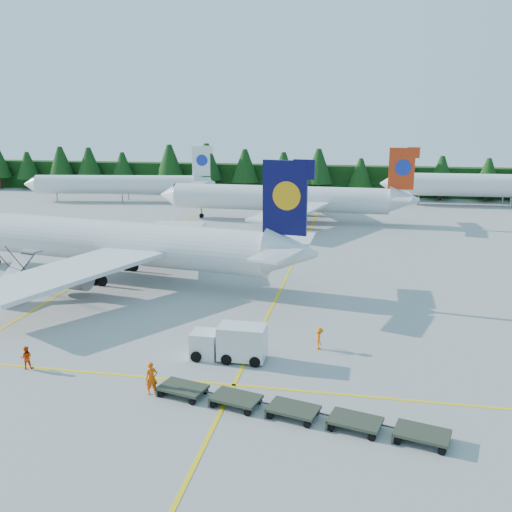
% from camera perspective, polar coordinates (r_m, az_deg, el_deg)
% --- Properties ---
extents(ground, '(320.00, 320.00, 0.00)m').
position_cam_1_polar(ground, '(43.08, -8.32, -8.45)').
color(ground, '#A0A09B').
rests_on(ground, ground).
extents(taxi_stripe_a, '(0.25, 120.00, 0.01)m').
position_cam_1_polar(taxi_stripe_a, '(65.78, -14.28, -0.81)').
color(taxi_stripe_a, yellow).
rests_on(taxi_stripe_a, ground).
extents(taxi_stripe_b, '(0.25, 120.00, 0.01)m').
position_cam_1_polar(taxi_stripe_b, '(60.28, 3.27, -1.74)').
color(taxi_stripe_b, yellow).
rests_on(taxi_stripe_b, ground).
extents(taxi_stripe_cross, '(80.00, 0.25, 0.01)m').
position_cam_1_polar(taxi_stripe_cross, '(37.96, -11.30, -11.79)').
color(taxi_stripe_cross, yellow).
rests_on(taxi_stripe_cross, ground).
extents(treeline_hedge, '(220.00, 4.00, 6.00)m').
position_cam_1_polar(treeline_hedge, '(121.03, 4.31, 7.65)').
color(treeline_hedge, black).
rests_on(treeline_hedge, ground).
extents(airliner_navy, '(42.62, 34.80, 12.46)m').
position_cam_1_polar(airliner_navy, '(60.69, -15.90, 1.49)').
color(airliner_navy, silver).
rests_on(airliner_navy, ground).
extents(airliner_red, '(39.73, 32.69, 11.55)m').
position_cam_1_polar(airliner_red, '(89.61, 1.93, 5.75)').
color(airliner_red, silver).
rests_on(airliner_red, ground).
extents(airliner_far_left, '(35.86, 8.56, 10.47)m').
position_cam_1_polar(airliner_far_left, '(113.41, -14.36, 6.97)').
color(airliner_far_left, silver).
rests_on(airliner_far_left, ground).
extents(airliner_far_right, '(41.90, 5.40, 12.18)m').
position_cam_1_polar(airliner_far_right, '(112.50, 22.30, 6.59)').
color(airliner_far_right, silver).
rests_on(airliner_far_right, ground).
extents(airstairs, '(4.84, 6.57, 3.96)m').
position_cam_1_polar(airstairs, '(55.96, -24.19, -3.32)').
color(airstairs, silver).
rests_on(airstairs, ground).
extents(service_truck, '(5.15, 1.99, 2.48)m').
position_cam_1_polar(service_truck, '(39.36, -2.73, -8.60)').
color(service_truck, silver).
rests_on(service_truck, ground).
extents(dolly_train, '(16.67, 4.87, 0.16)m').
position_cam_1_polar(dolly_train, '(32.71, 3.75, -14.98)').
color(dolly_train, '#313627').
rests_on(dolly_train, ground).
extents(crew_a, '(0.87, 0.80, 2.01)m').
position_cam_1_polar(crew_a, '(35.38, -10.41, -11.95)').
color(crew_a, '#E34904').
rests_on(crew_a, ground).
extents(crew_b, '(0.93, 0.84, 1.56)m').
position_cam_1_polar(crew_b, '(40.99, -21.99, -9.39)').
color(crew_b, '#D93804').
rests_on(crew_b, ground).
extents(crew_c, '(0.56, 0.73, 1.61)m').
position_cam_1_polar(crew_c, '(41.28, 6.36, -8.20)').
color(crew_c, '#FF6305').
rests_on(crew_c, ground).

